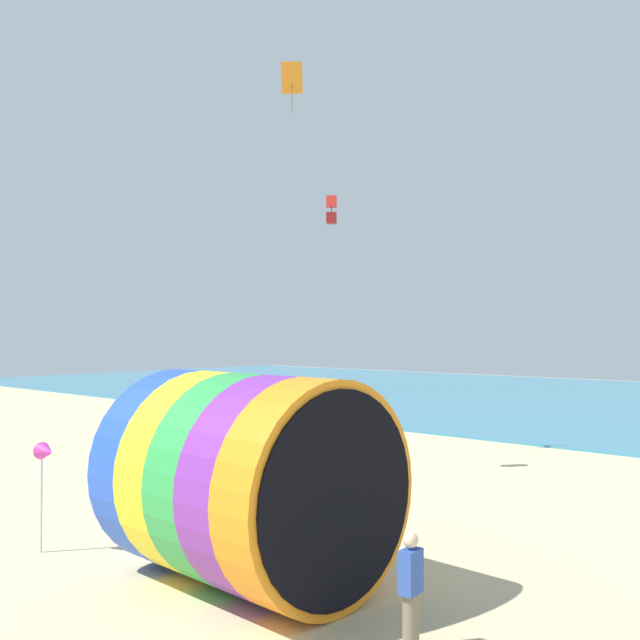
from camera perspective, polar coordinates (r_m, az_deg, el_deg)
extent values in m
plane|color=#CCBA8C|center=(13.65, -5.66, -20.38)|extent=(120.00, 120.00, 0.00)
cylinder|color=blue|center=(14.65, -10.58, -11.35)|extent=(1.08, 3.83, 3.79)
cylinder|color=yellow|center=(13.93, -8.36, -11.90)|extent=(1.08, 3.83, 3.79)
cylinder|color=green|center=(13.23, -5.90, -12.49)|extent=(1.08, 3.83, 3.79)
cylinder|color=purple|center=(12.56, -3.15, -13.12)|extent=(1.08, 3.83, 3.79)
cylinder|color=orange|center=(11.92, -0.09, -13.78)|extent=(1.08, 3.83, 3.79)
cylinder|color=black|center=(11.60, 1.65, -14.14)|extent=(0.21, 3.49, 3.49)
cylinder|color=#726651|center=(11.05, 7.28, -22.88)|extent=(0.24, 0.24, 0.83)
cube|color=#2D4CA5|center=(10.80, 7.27, -19.32)|extent=(0.24, 0.37, 0.62)
sphere|color=beige|center=(10.67, 7.26, -17.07)|extent=(0.22, 0.22, 0.22)
cube|color=red|center=(23.20, 0.92, 9.45)|extent=(0.46, 0.46, 0.35)
cube|color=maroon|center=(23.11, 0.92, 8.15)|extent=(0.46, 0.46, 0.35)
cylinder|color=black|center=(23.15, 0.92, 8.80)|extent=(0.02, 0.02, 0.94)
cube|color=orange|center=(27.26, -2.27, 18.80)|extent=(0.82, 0.76, 1.06)
cylinder|color=#8F4F12|center=(27.02, -2.27, 17.28)|extent=(0.03, 0.03, 1.11)
cylinder|color=silver|center=(16.19, -21.41, -13.04)|extent=(0.05, 0.05, 2.27)
cone|color=#D1339E|center=(15.82, -21.02, -9.81)|extent=(0.45, 0.36, 0.36)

